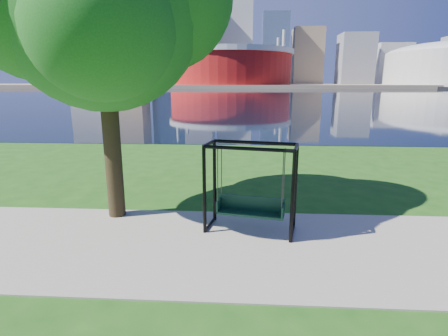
{
  "coord_description": "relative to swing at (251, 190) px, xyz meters",
  "views": [
    {
      "loc": [
        0.45,
        -7.37,
        3.43
      ],
      "look_at": [
        0.01,
        0.0,
        1.62
      ],
      "focal_mm": 28.0,
      "sensor_mm": 36.0,
      "label": 1
    }
  ],
  "objects": [
    {
      "name": "park_tree",
      "position": [
        -3.54,
        0.81,
        4.19
      ],
      "size": [
        6.03,
        5.45,
        7.49
      ],
      "color": "black",
      "rests_on": "ground"
    },
    {
      "name": "path",
      "position": [
        -0.61,
        -0.87,
        -1.0
      ],
      "size": [
        120.0,
        4.0,
        0.03
      ],
      "primitive_type": "cube",
      "color": "#9E937F",
      "rests_on": "ground"
    },
    {
      "name": "river",
      "position": [
        -0.61,
        101.63,
        -1.01
      ],
      "size": [
        900.0,
        180.0,
        0.02
      ],
      "primitive_type": "cube",
      "color": "black",
      "rests_on": "ground"
    },
    {
      "name": "far_bank",
      "position": [
        -0.61,
        305.63,
        -0.02
      ],
      "size": [
        900.0,
        228.0,
        2.0
      ],
      "primitive_type": "cube",
      "color": "#937F60",
      "rests_on": "ground"
    },
    {
      "name": "stadium",
      "position": [
        -10.61,
        234.63,
        13.21
      ],
      "size": [
        83.0,
        83.0,
        32.0
      ],
      "color": "maroon",
      "rests_on": "far_bank"
    },
    {
      "name": "ground",
      "position": [
        -0.61,
        -0.37,
        -1.02
      ],
      "size": [
        900.0,
        900.0,
        0.0
      ],
      "primitive_type": "plane",
      "color": "#1E5114",
      "rests_on": "ground"
    },
    {
      "name": "swing",
      "position": [
        0.0,
        0.0,
        0.0
      ],
      "size": [
        2.19,
        1.28,
        2.1
      ],
      "rotation": [
        0.0,
        0.0,
        -0.2
      ],
      "color": "black",
      "rests_on": "ground"
    },
    {
      "name": "skyline",
      "position": [
        -4.87,
        319.02,
        34.87
      ],
      "size": [
        392.0,
        66.0,
        96.5
      ],
      "color": "gray",
      "rests_on": "far_bank"
    }
  ]
}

